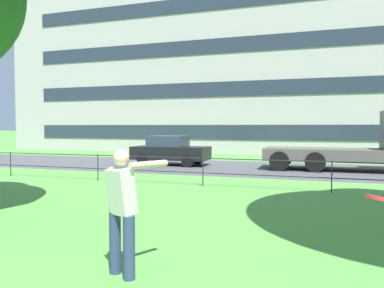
{
  "coord_description": "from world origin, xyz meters",
  "views": [
    {
      "loc": [
        1.8,
        1.1,
        2.03
      ],
      "look_at": [
        -1.11,
        9.62,
        1.62
      ],
      "focal_mm": 35.98,
      "sensor_mm": 36.0,
      "label": 1
    }
  ],
  "objects": [
    {
      "name": "car_black_far_left",
      "position": [
        -5.83,
        19.86,
        0.78
      ],
      "size": [
        4.01,
        1.83,
        1.54
      ],
      "color": "black",
      "rests_on": "ground"
    },
    {
      "name": "park_fence",
      "position": [
        0.0,
        13.58,
        0.67
      ],
      "size": [
        28.99,
        0.04,
        1.0
      ],
      "color": "#232328",
      "rests_on": "ground"
    },
    {
      "name": "person_thrower",
      "position": [
        -0.76,
        5.67,
        0.94
      ],
      "size": [
        0.74,
        0.71,
        1.73
      ],
      "color": "navy",
      "rests_on": "ground"
    },
    {
      "name": "flatbed_truck_center",
      "position": [
        3.91,
        20.06,
        1.22
      ],
      "size": [
        7.32,
        2.49,
        2.75
      ],
      "color": "#4C4C51",
      "rests_on": "ground"
    },
    {
      "name": "apartment_building_background",
      "position": [
        -4.76,
        36.42,
        9.81
      ],
      "size": [
        39.97,
        15.17,
        19.62
      ],
      "color": "#B7B2AD",
      "rests_on": "ground"
    },
    {
      "name": "frisbee",
      "position": [
        2.25,
        4.43,
        1.46
      ],
      "size": [
        0.38,
        0.38,
        0.08
      ],
      "color": "red"
    },
    {
      "name": "street_strip",
      "position": [
        0.0,
        19.71,
        0.0
      ],
      "size": [
        80.0,
        7.16,
        0.01
      ],
      "primitive_type": "cube",
      "color": "#4C4C51",
      "rests_on": "ground"
    }
  ]
}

